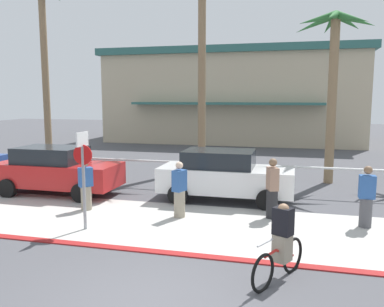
{
  "coord_description": "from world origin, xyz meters",
  "views": [
    {
      "loc": [
        2.26,
        -5.93,
        3.44
      ],
      "look_at": [
        -0.79,
        6.0,
        1.71
      ],
      "focal_mm": 37.69,
      "sensor_mm": 36.0,
      "label": 1
    }
  ],
  "objects_px": {
    "pedestrian_1": "(272,191)",
    "pedestrian_3": "(366,199)",
    "cyclist_red_0": "(281,244)",
    "car_white_2": "(225,175)",
    "car_red_1": "(56,170)",
    "palm_tree_2": "(203,11)",
    "stop_sign_bike_lane": "(83,166)",
    "pedestrian_2": "(86,187)",
    "pedestrian_0": "(179,192)",
    "palm_tree_1": "(44,31)",
    "palm_tree_3": "(334,55)"
  },
  "relations": [
    {
      "from": "cyclist_red_0",
      "to": "pedestrian_1",
      "type": "height_order",
      "value": "pedestrian_1"
    },
    {
      "from": "stop_sign_bike_lane",
      "to": "pedestrian_0",
      "type": "bearing_deg",
      "value": 38.18
    },
    {
      "from": "cyclist_red_0",
      "to": "pedestrian_3",
      "type": "distance_m",
      "value": 4.23
    },
    {
      "from": "car_red_1",
      "to": "car_white_2",
      "type": "bearing_deg",
      "value": 5.62
    },
    {
      "from": "pedestrian_1",
      "to": "car_red_1",
      "type": "bearing_deg",
      "value": 171.71
    },
    {
      "from": "car_red_1",
      "to": "pedestrian_2",
      "type": "height_order",
      "value": "car_red_1"
    },
    {
      "from": "palm_tree_3",
      "to": "pedestrian_3",
      "type": "bearing_deg",
      "value": -84.78
    },
    {
      "from": "stop_sign_bike_lane",
      "to": "pedestrian_0",
      "type": "xyz_separation_m",
      "value": [
        2.09,
        1.64,
        -0.93
      ]
    },
    {
      "from": "pedestrian_3",
      "to": "pedestrian_0",
      "type": "bearing_deg",
      "value": -175.94
    },
    {
      "from": "stop_sign_bike_lane",
      "to": "cyclist_red_0",
      "type": "bearing_deg",
      "value": -18.54
    },
    {
      "from": "palm_tree_1",
      "to": "cyclist_red_0",
      "type": "bearing_deg",
      "value": -42.54
    },
    {
      "from": "cyclist_red_0",
      "to": "pedestrian_3",
      "type": "bearing_deg",
      "value": 60.75
    },
    {
      "from": "stop_sign_bike_lane",
      "to": "pedestrian_1",
      "type": "xyz_separation_m",
      "value": [
        4.66,
        2.19,
        -0.87
      ]
    },
    {
      "from": "pedestrian_3",
      "to": "palm_tree_3",
      "type": "bearing_deg",
      "value": 95.22
    },
    {
      "from": "palm_tree_2",
      "to": "palm_tree_1",
      "type": "bearing_deg",
      "value": 176.11
    },
    {
      "from": "cyclist_red_0",
      "to": "pedestrian_2",
      "type": "height_order",
      "value": "pedestrian_2"
    },
    {
      "from": "car_red_1",
      "to": "cyclist_red_0",
      "type": "distance_m",
      "value": 9.42
    },
    {
      "from": "pedestrian_1",
      "to": "pedestrian_3",
      "type": "xyz_separation_m",
      "value": [
        2.45,
        -0.19,
        -0.04
      ]
    },
    {
      "from": "pedestrian_1",
      "to": "pedestrian_3",
      "type": "distance_m",
      "value": 2.46
    },
    {
      "from": "car_white_2",
      "to": "pedestrian_0",
      "type": "relative_size",
      "value": 2.7
    },
    {
      "from": "car_red_1",
      "to": "pedestrian_3",
      "type": "relative_size",
      "value": 2.65
    },
    {
      "from": "palm_tree_2",
      "to": "car_white_2",
      "type": "height_order",
      "value": "palm_tree_2"
    },
    {
      "from": "palm_tree_2",
      "to": "car_red_1",
      "type": "distance_m",
      "value": 9.71
    },
    {
      "from": "car_white_2",
      "to": "pedestrian_3",
      "type": "distance_m",
      "value": 4.52
    },
    {
      "from": "stop_sign_bike_lane",
      "to": "cyclist_red_0",
      "type": "relative_size",
      "value": 1.56
    },
    {
      "from": "pedestrian_1",
      "to": "pedestrian_3",
      "type": "height_order",
      "value": "pedestrian_1"
    },
    {
      "from": "cyclist_red_0",
      "to": "pedestrian_0",
      "type": "bearing_deg",
      "value": 131.57
    },
    {
      "from": "stop_sign_bike_lane",
      "to": "palm_tree_1",
      "type": "bearing_deg",
      "value": 127.62
    },
    {
      "from": "palm_tree_1",
      "to": "car_white_2",
      "type": "height_order",
      "value": "palm_tree_1"
    },
    {
      "from": "palm_tree_2",
      "to": "pedestrian_2",
      "type": "height_order",
      "value": "palm_tree_2"
    },
    {
      "from": "palm_tree_1",
      "to": "pedestrian_0",
      "type": "height_order",
      "value": "palm_tree_1"
    },
    {
      "from": "palm_tree_3",
      "to": "pedestrian_1",
      "type": "xyz_separation_m",
      "value": [
        -1.93,
        -5.48,
        -4.24
      ]
    },
    {
      "from": "pedestrian_2",
      "to": "stop_sign_bike_lane",
      "type": "bearing_deg",
      "value": -62.0
    },
    {
      "from": "stop_sign_bike_lane",
      "to": "car_white_2",
      "type": "relative_size",
      "value": 0.58
    },
    {
      "from": "stop_sign_bike_lane",
      "to": "cyclist_red_0",
      "type": "distance_m",
      "value": 5.41
    },
    {
      "from": "stop_sign_bike_lane",
      "to": "palm_tree_3",
      "type": "height_order",
      "value": "palm_tree_3"
    },
    {
      "from": "stop_sign_bike_lane",
      "to": "palm_tree_2",
      "type": "distance_m",
      "value": 11.03
    },
    {
      "from": "pedestrian_0",
      "to": "pedestrian_1",
      "type": "xyz_separation_m",
      "value": [
        2.57,
        0.55,
        0.06
      ]
    },
    {
      "from": "palm_tree_1",
      "to": "palm_tree_2",
      "type": "relative_size",
      "value": 0.92
    },
    {
      "from": "car_red_1",
      "to": "pedestrian_3",
      "type": "height_order",
      "value": "car_red_1"
    },
    {
      "from": "car_white_2",
      "to": "pedestrian_3",
      "type": "height_order",
      "value": "car_white_2"
    },
    {
      "from": "palm_tree_2",
      "to": "pedestrian_2",
      "type": "relative_size",
      "value": 6.47
    },
    {
      "from": "pedestrian_2",
      "to": "pedestrian_0",
      "type": "bearing_deg",
      "value": -0.41
    },
    {
      "from": "pedestrian_3",
      "to": "car_white_2",
      "type": "bearing_deg",
      "value": 155.29
    },
    {
      "from": "palm_tree_1",
      "to": "car_red_1",
      "type": "distance_m",
      "value": 10.21
    },
    {
      "from": "pedestrian_3",
      "to": "palm_tree_1",
      "type": "bearing_deg",
      "value": 151.58
    },
    {
      "from": "pedestrian_0",
      "to": "pedestrian_3",
      "type": "height_order",
      "value": "pedestrian_3"
    },
    {
      "from": "stop_sign_bike_lane",
      "to": "palm_tree_1",
      "type": "height_order",
      "value": "palm_tree_1"
    },
    {
      "from": "car_red_1",
      "to": "car_white_2",
      "type": "relative_size",
      "value": 1.0
    },
    {
      "from": "cyclist_red_0",
      "to": "palm_tree_1",
      "type": "bearing_deg",
      "value": 137.46
    }
  ]
}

